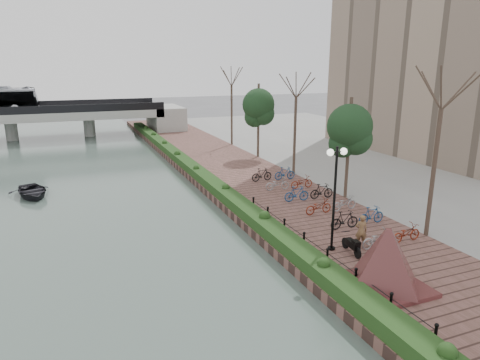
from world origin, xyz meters
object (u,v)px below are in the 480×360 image
pedestrian (361,231)px  boat (32,191)px  granite_monument (386,258)px  motorcycle (351,244)px  lamppost (336,177)px

pedestrian → boat: pedestrian is taller
granite_monument → motorcycle: size_ratio=2.60×
motorcycle → granite_monument: bearing=-96.4°
granite_monument → pedestrian: 3.99m
granite_monument → lamppost: lamppost is taller
granite_monument → boat: 24.28m
lamppost → boat: lamppost is taller
granite_monument → pedestrian: bearing=65.9°
granite_monument → motorcycle: (0.72, 3.11, -0.80)m
boat → motorcycle: bearing=-63.6°
granite_monument → lamppost: (0.12, 3.81, 2.32)m
granite_monument → lamppost: 4.46m
granite_monument → lamppost: bearing=88.2°
lamppost → motorcycle: size_ratio=3.54×
lamppost → boat: 21.60m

